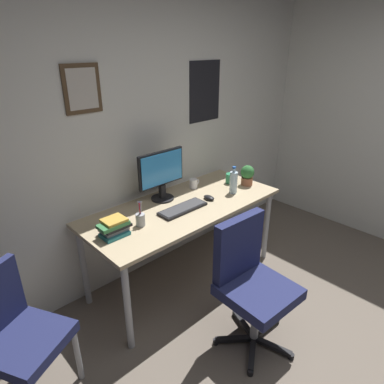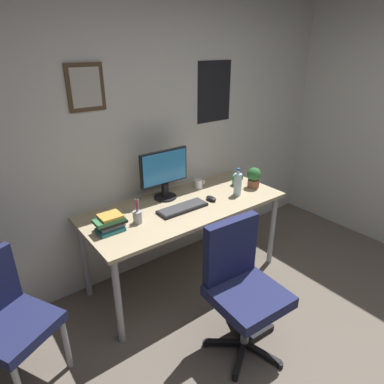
{
  "view_description": "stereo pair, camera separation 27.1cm",
  "coord_description": "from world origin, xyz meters",
  "px_view_note": "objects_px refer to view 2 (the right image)",
  "views": [
    {
      "loc": [
        -1.67,
        -0.2,
        2.01
      ],
      "look_at": [
        0.04,
        1.6,
        0.91
      ],
      "focal_mm": 31.38,
      "sensor_mm": 36.0,
      "label": 1
    },
    {
      "loc": [
        -1.47,
        -0.38,
        2.01
      ],
      "look_at": [
        0.04,
        1.6,
        0.91
      ],
      "focal_mm": 31.38,
      "sensor_mm": 36.0,
      "label": 2
    }
  ],
  "objects_px": {
    "coffee_mug_near": "(237,180)",
    "potted_plant": "(254,177)",
    "side_chair": "(6,316)",
    "pen_cup": "(137,216)",
    "office_chair": "(241,282)",
    "computer_mouse": "(211,198)",
    "water_bottle": "(238,184)",
    "keyboard": "(183,208)",
    "monitor": "(164,172)",
    "coffee_mug_far": "(199,184)",
    "book_stack_left": "(110,223)"
  },
  "relations": [
    {
      "from": "coffee_mug_near",
      "to": "potted_plant",
      "type": "relative_size",
      "value": 0.65
    },
    {
      "from": "side_chair",
      "to": "pen_cup",
      "type": "relative_size",
      "value": 4.38
    },
    {
      "from": "office_chair",
      "to": "computer_mouse",
      "type": "height_order",
      "value": "office_chair"
    },
    {
      "from": "water_bottle",
      "to": "potted_plant",
      "type": "xyz_separation_m",
      "value": [
        0.24,
        0.03,
        -0.0
      ]
    },
    {
      "from": "keyboard",
      "to": "coffee_mug_near",
      "type": "height_order",
      "value": "coffee_mug_near"
    },
    {
      "from": "monitor",
      "to": "water_bottle",
      "type": "bearing_deg",
      "value": -31.63
    },
    {
      "from": "computer_mouse",
      "to": "coffee_mug_far",
      "type": "height_order",
      "value": "coffee_mug_far"
    },
    {
      "from": "office_chair",
      "to": "coffee_mug_far",
      "type": "height_order",
      "value": "office_chair"
    },
    {
      "from": "side_chair",
      "to": "potted_plant",
      "type": "xyz_separation_m",
      "value": [
        2.2,
        0.07,
        0.36
      ]
    },
    {
      "from": "coffee_mug_near",
      "to": "potted_plant",
      "type": "distance_m",
      "value": 0.17
    },
    {
      "from": "side_chair",
      "to": "book_stack_left",
      "type": "height_order",
      "value": "book_stack_left"
    },
    {
      "from": "office_chair",
      "to": "pen_cup",
      "type": "distance_m",
      "value": 0.9
    },
    {
      "from": "office_chair",
      "to": "water_bottle",
      "type": "height_order",
      "value": "water_bottle"
    },
    {
      "from": "monitor",
      "to": "pen_cup",
      "type": "relative_size",
      "value": 2.3
    },
    {
      "from": "keyboard",
      "to": "coffee_mug_far",
      "type": "distance_m",
      "value": 0.47
    },
    {
      "from": "side_chair",
      "to": "water_bottle",
      "type": "bearing_deg",
      "value": 1.09
    },
    {
      "from": "coffee_mug_far",
      "to": "pen_cup",
      "type": "relative_size",
      "value": 0.57
    },
    {
      "from": "monitor",
      "to": "water_bottle",
      "type": "height_order",
      "value": "monitor"
    },
    {
      "from": "monitor",
      "to": "keyboard",
      "type": "bearing_deg",
      "value": -92.7
    },
    {
      "from": "monitor",
      "to": "coffee_mug_far",
      "type": "bearing_deg",
      "value": -1.65
    },
    {
      "from": "office_chair",
      "to": "computer_mouse",
      "type": "relative_size",
      "value": 8.64
    },
    {
      "from": "computer_mouse",
      "to": "pen_cup",
      "type": "xyz_separation_m",
      "value": [
        -0.7,
        0.04,
        0.04
      ]
    },
    {
      "from": "keyboard",
      "to": "computer_mouse",
      "type": "distance_m",
      "value": 0.3
    },
    {
      "from": "coffee_mug_near",
      "to": "book_stack_left",
      "type": "distance_m",
      "value": 1.35
    },
    {
      "from": "potted_plant",
      "to": "book_stack_left",
      "type": "relative_size",
      "value": 0.86
    },
    {
      "from": "coffee_mug_far",
      "to": "potted_plant",
      "type": "distance_m",
      "value": 0.52
    },
    {
      "from": "office_chair",
      "to": "computer_mouse",
      "type": "bearing_deg",
      "value": 64.16
    },
    {
      "from": "coffee_mug_near",
      "to": "pen_cup",
      "type": "xyz_separation_m",
      "value": [
        -1.13,
        -0.09,
        0.01
      ]
    },
    {
      "from": "side_chair",
      "to": "coffee_mug_far",
      "type": "distance_m",
      "value": 1.84
    },
    {
      "from": "office_chair",
      "to": "keyboard",
      "type": "bearing_deg",
      "value": 85.4
    },
    {
      "from": "monitor",
      "to": "coffee_mug_near",
      "type": "distance_m",
      "value": 0.76
    },
    {
      "from": "monitor",
      "to": "water_bottle",
      "type": "distance_m",
      "value": 0.66
    },
    {
      "from": "potted_plant",
      "to": "book_stack_left",
      "type": "bearing_deg",
      "value": 177.06
    },
    {
      "from": "keyboard",
      "to": "coffee_mug_near",
      "type": "bearing_deg",
      "value": 8.83
    },
    {
      "from": "potted_plant",
      "to": "water_bottle",
      "type": "bearing_deg",
      "value": -172.39
    },
    {
      "from": "coffee_mug_near",
      "to": "coffee_mug_far",
      "type": "distance_m",
      "value": 0.38
    },
    {
      "from": "keyboard",
      "to": "pen_cup",
      "type": "height_order",
      "value": "pen_cup"
    },
    {
      "from": "office_chair",
      "to": "monitor",
      "type": "distance_m",
      "value": 1.14
    },
    {
      "from": "side_chair",
      "to": "keyboard",
      "type": "distance_m",
      "value": 1.42
    },
    {
      "from": "office_chair",
      "to": "keyboard",
      "type": "xyz_separation_m",
      "value": [
        0.06,
        0.75,
        0.24
      ]
    },
    {
      "from": "monitor",
      "to": "potted_plant",
      "type": "bearing_deg",
      "value": -21.17
    },
    {
      "from": "book_stack_left",
      "to": "potted_plant",
      "type": "bearing_deg",
      "value": -2.94
    },
    {
      "from": "keyboard",
      "to": "computer_mouse",
      "type": "xyz_separation_m",
      "value": [
        0.3,
        -0.01,
        0.01
      ]
    },
    {
      "from": "monitor",
      "to": "computer_mouse",
      "type": "xyz_separation_m",
      "value": [
        0.29,
        -0.29,
        -0.22
      ]
    },
    {
      "from": "keyboard",
      "to": "book_stack_left",
      "type": "bearing_deg",
      "value": 175.64
    },
    {
      "from": "keyboard",
      "to": "book_stack_left",
      "type": "height_order",
      "value": "book_stack_left"
    },
    {
      "from": "monitor",
      "to": "pen_cup",
      "type": "height_order",
      "value": "monitor"
    },
    {
      "from": "book_stack_left",
      "to": "office_chair",
      "type": "bearing_deg",
      "value": -55.33
    },
    {
      "from": "office_chair",
      "to": "water_bottle",
      "type": "bearing_deg",
      "value": 47.94
    },
    {
      "from": "coffee_mug_far",
      "to": "computer_mouse",
      "type": "bearing_deg",
      "value": -106.53
    }
  ]
}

